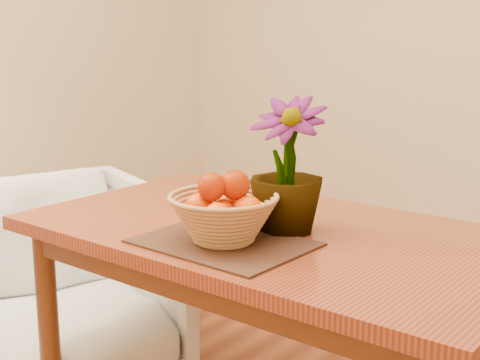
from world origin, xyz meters
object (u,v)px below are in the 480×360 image
Objects in this scene: potted_plant at (287,166)px; armchair at (53,277)px; wicker_basket at (224,220)px; table at (273,258)px.

armchair is (-0.98, -0.07, -0.52)m from potted_plant.
wicker_basket is 0.23m from potted_plant.
wicker_basket is (-0.01, -0.20, 0.15)m from table.
table is 3.83× the size of potted_plant.
table is 0.25m from wicker_basket.
armchair is at bearing 169.29° from potted_plant.
potted_plant reaches higher than table.
potted_plant is at bearing -10.04° from table.
potted_plant is 1.11m from armchair.
armchair reaches higher than table.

